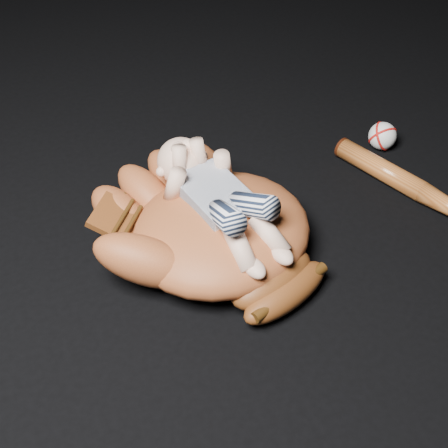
# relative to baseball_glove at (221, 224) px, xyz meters

# --- Properties ---
(baseball_glove) EXTENTS (0.58, 0.62, 0.16)m
(baseball_glove) POSITION_rel_baseball_glove_xyz_m (0.00, 0.00, 0.00)
(baseball_glove) COLOR brown
(baseball_glove) RESTS_ON ground
(newborn_baby) EXTENTS (0.22, 0.39, 0.15)m
(newborn_baby) POSITION_rel_baseball_glove_xyz_m (0.01, 0.01, 0.05)
(newborn_baby) COLOR #E2AF91
(newborn_baby) RESTS_ON baseball_glove
(baseball_bat) EXTENTS (0.20, 0.49, 0.05)m
(baseball_bat) POSITION_rel_baseball_glove_xyz_m (0.47, -0.05, -0.06)
(baseball_bat) COLOR #9A4D1D
(baseball_bat) RESTS_ON ground
(baseball) EXTENTS (0.08, 0.08, 0.07)m
(baseball) POSITION_rel_baseball_glove_xyz_m (0.49, 0.17, -0.05)
(baseball) COLOR silver
(baseball) RESTS_ON ground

